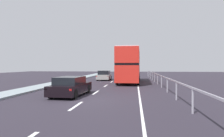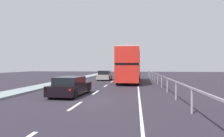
{
  "view_description": "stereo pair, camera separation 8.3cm",
  "coord_description": "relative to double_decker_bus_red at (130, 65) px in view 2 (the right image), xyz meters",
  "views": [
    {
      "loc": [
        3.12,
        -12.34,
        2.13
      ],
      "look_at": [
        0.83,
        7.04,
        1.86
      ],
      "focal_mm": 31.63,
      "sensor_mm": 36.0,
      "label": 1
    },
    {
      "loc": [
        3.2,
        -12.33,
        2.13
      ],
      "look_at": [
        0.83,
        7.04,
        1.86
      ],
      "focal_mm": 31.63,
      "sensor_mm": 36.0,
      "label": 2
    }
  ],
  "objects": [
    {
      "name": "ground_plane",
      "position": [
        -2.37,
        -13.04,
        -2.33
      ],
      "size": [
        74.23,
        120.0,
        0.1
      ],
      "primitive_type": "cube",
      "color": "#28232D"
    },
    {
      "name": "lane_paint_markings",
      "position": [
        -0.24,
        -4.25,
        -2.28
      ],
      "size": [
        3.55,
        46.0,
        0.01
      ],
      "color": "silver",
      "rests_on": "ground"
    },
    {
      "name": "bridge_side_railing",
      "position": [
        3.29,
        -4.04,
        -1.34
      ],
      "size": [
        0.1,
        42.0,
        1.17
      ],
      "color": "#94909D",
      "rests_on": "ground"
    },
    {
      "name": "double_decker_bus_red",
      "position": [
        0.0,
        0.0,
        0.0
      ],
      "size": [
        2.84,
        10.5,
        4.25
      ],
      "rotation": [
        0.0,
        0.0,
        -0.03
      ],
      "color": "red",
      "rests_on": "ground"
    },
    {
      "name": "hatchback_car_near",
      "position": [
        -3.83,
        -11.77,
        -1.62
      ],
      "size": [
        2.06,
        4.41,
        1.36
      ],
      "rotation": [
        0.0,
        0.0,
        -0.06
      ],
      "color": "black",
      "rests_on": "ground"
    },
    {
      "name": "sedan_car_ahead",
      "position": [
        -3.84,
        3.59,
        -1.6
      ],
      "size": [
        1.87,
        4.04,
        1.42
      ],
      "rotation": [
        0.0,
        0.0,
        0.01
      ],
      "color": "gray",
      "rests_on": "ground"
    }
  ]
}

